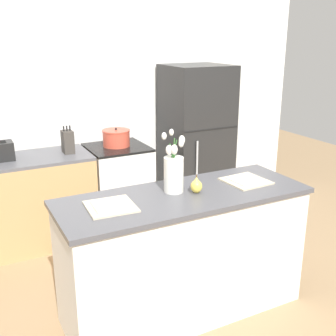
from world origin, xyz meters
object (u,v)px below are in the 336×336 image
pear_figurine (196,186)px  cooking_pot (116,138)px  refrigerator (196,141)px  knife_block (68,142)px  flower_vase (174,171)px  plate_setting_left (111,206)px  plate_setting_right (246,180)px  stove_range (119,187)px

pear_figurine → cooking_pot: size_ratio=0.47×
refrigerator → knife_block: bearing=-179.6°
flower_vase → knife_block: 1.56m
pear_figurine → plate_setting_left: pear_figurine is taller
plate_setting_right → knife_block: size_ratio=1.19×
cooking_pot → pear_figurine: bearing=-90.5°
stove_range → flower_vase: bearing=-95.4°
knife_block → plate_setting_left: bearing=-94.7°
flower_vase → pear_figurine: size_ratio=3.25×
refrigerator → knife_block: refrigerator is taller
plate_setting_right → refrigerator: bearing=72.2°
flower_vase → plate_setting_right: flower_vase is taller
stove_range → flower_vase: flower_vase is taller
stove_range → plate_setting_left: bearing=-111.9°
stove_range → flower_vase: size_ratio=2.07×
plate_setting_left → knife_block: bearing=85.3°
pear_figurine → cooking_pot: 1.64m
pear_figurine → plate_setting_left: 0.63m
refrigerator → flower_vase: 1.89m
cooking_pot → plate_setting_left: bearing=-111.7°
stove_range → pear_figurine: 1.71m
cooking_pot → stove_range: bearing=-94.1°
knife_block → pear_figurine: bearing=-72.8°
pear_figurine → plate_setting_left: bearing=177.6°
refrigerator → plate_setting_left: 2.25m
plate_setting_left → cooking_pot: cooking_pot is taller
plate_setting_left → plate_setting_right: (1.08, 0.00, 0.00)m
cooking_pot → plate_setting_right: bearing=-74.8°
plate_setting_left → stove_range: bearing=68.1°
refrigerator → cooking_pot: refrigerator is taller
plate_setting_left → plate_setting_right: size_ratio=1.00×
plate_setting_left → plate_setting_right: bearing=0.0°
flower_vase → knife_block: (-0.37, 1.51, -0.09)m
stove_range → flower_vase: 1.66m
plate_setting_left → plate_setting_right: same height
stove_range → cooking_pot: bearing=85.9°
flower_vase → plate_setting_left: flower_vase is taller
stove_range → refrigerator: bearing=0.0°
flower_vase → refrigerator: bearing=54.3°
pear_figurine → stove_range: bearing=89.6°
refrigerator → pear_figurine: 1.89m
cooking_pot → knife_block: knife_block is taller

